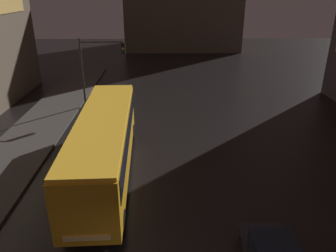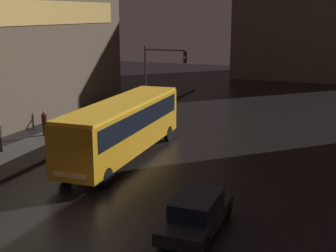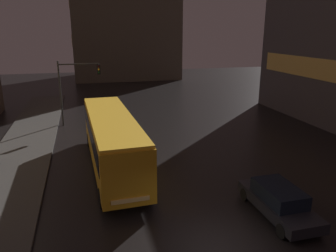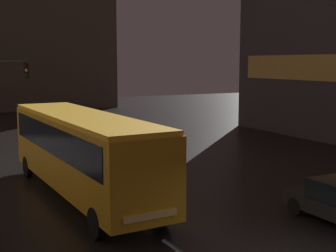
{
  "view_description": "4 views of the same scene",
  "coord_description": "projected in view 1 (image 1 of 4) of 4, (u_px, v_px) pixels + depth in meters",
  "views": [
    {
      "loc": [
        -0.03,
        -6.63,
        9.49
      ],
      "look_at": [
        0.31,
        11.24,
        1.88
      ],
      "focal_mm": 35.0,
      "sensor_mm": 36.0,
      "label": 1
    },
    {
      "loc": [
        8.98,
        -14.6,
        8.33
      ],
      "look_at": [
        -0.42,
        9.24,
        2.11
      ],
      "focal_mm": 50.0,
      "sensor_mm": 36.0,
      "label": 2
    },
    {
      "loc": [
        -4.57,
        -10.36,
        8.36
      ],
      "look_at": [
        0.61,
        9.4,
        2.36
      ],
      "focal_mm": 35.0,
      "sensor_mm": 36.0,
      "label": 3
    },
    {
      "loc": [
        -8.54,
        -9.17,
        5.46
      ],
      "look_at": [
        1.7,
        10.52,
        2.43
      ],
      "focal_mm": 50.0,
      "sensor_mm": 36.0,
      "label": 4
    }
  ],
  "objects": [
    {
      "name": "traffic_light_main",
      "position": [
        98.0,
        61.0,
        26.36
      ],
      "size": [
        3.67,
        0.35,
        5.79
      ],
      "color": "#2D2D2D",
      "rests_on": "ground"
    },
    {
      "name": "sidewalk_left",
      "position": [
        7.0,
        164.0,
        18.84
      ],
      "size": [
        4.0,
        48.0,
        0.15
      ],
      "color": "#3D3A38",
      "rests_on": "ground"
    },
    {
      "name": "bus_near",
      "position": [
        104.0,
        140.0,
        17.12
      ],
      "size": [
        2.99,
        12.06,
        3.41
      ],
      "rotation": [
        0.0,
        0.0,
        3.18
      ],
      "color": "orange",
      "rests_on": "ground"
    }
  ]
}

